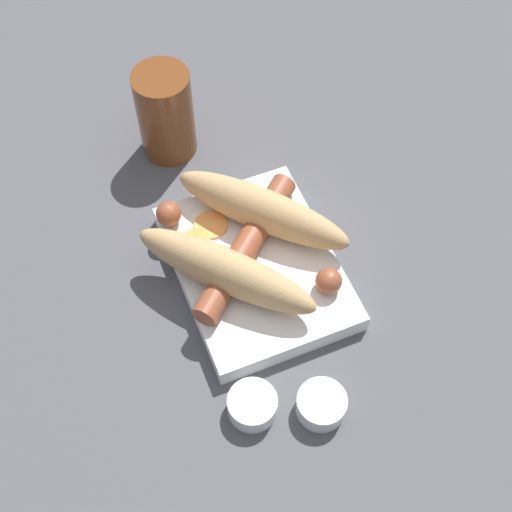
{
  "coord_description": "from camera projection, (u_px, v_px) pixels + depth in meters",
  "views": [
    {
      "loc": [
        -0.35,
        0.14,
        0.63
      ],
      "look_at": [
        0.0,
        0.0,
        0.03
      ],
      "focal_mm": 50.0,
      "sensor_mm": 36.0,
      "label": 1
    }
  ],
  "objects": [
    {
      "name": "ground_plane",
      "position": [
        256.0,
        273.0,
        0.74
      ],
      "size": [
        3.0,
        3.0,
        0.0
      ],
      "primitive_type": "plane",
      "color": "#4C4C51"
    },
    {
      "name": "food_tray",
      "position": [
        256.0,
        267.0,
        0.73
      ],
      "size": [
        0.2,
        0.15,
        0.02
      ],
      "color": "white",
      "rests_on": "ground_plane"
    },
    {
      "name": "bread_roll",
      "position": [
        244.0,
        239.0,
        0.7
      ],
      "size": [
        0.22,
        0.22,
        0.05
      ],
      "color": "tan",
      "rests_on": "food_tray"
    },
    {
      "name": "sausage",
      "position": [
        246.0,
        246.0,
        0.71
      ],
      "size": [
        0.16,
        0.15,
        0.03
      ],
      "color": "brown",
      "rests_on": "food_tray"
    },
    {
      "name": "pickled_veggies",
      "position": [
        200.0,
        248.0,
        0.72
      ],
      "size": [
        0.08,
        0.07,
        0.01
      ],
      "color": "#F99E4C",
      "rests_on": "food_tray"
    },
    {
      "name": "condiment_cup_near",
      "position": [
        252.0,
        406.0,
        0.65
      ],
      "size": [
        0.05,
        0.05,
        0.02
      ],
      "color": "white",
      "rests_on": "ground_plane"
    },
    {
      "name": "condiment_cup_far",
      "position": [
        316.0,
        407.0,
        0.65
      ],
      "size": [
        0.05,
        0.05,
        0.02
      ],
      "color": "white",
      "rests_on": "ground_plane"
    },
    {
      "name": "drink_glass",
      "position": [
        165.0,
        114.0,
        0.78
      ],
      "size": [
        0.06,
        0.06,
        0.11
      ],
      "color": "brown",
      "rests_on": "ground_plane"
    }
  ]
}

